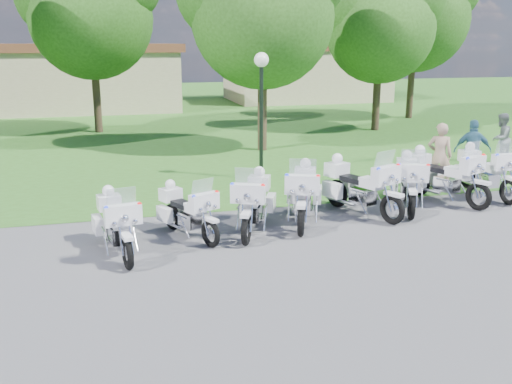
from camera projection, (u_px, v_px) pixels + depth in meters
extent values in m
plane|color=#57575C|center=(291.00, 249.00, 11.90)|extent=(100.00, 100.00, 0.00)
cube|color=#33611E|center=(161.00, 108.00, 37.14)|extent=(100.00, 48.00, 0.01)
torus|color=black|center=(128.00, 253.00, 10.75)|extent=(0.23, 0.66, 0.65)
torus|color=black|center=(111.00, 228.00, 12.20)|extent=(0.23, 0.66, 0.65)
cube|color=white|center=(127.00, 237.00, 10.65)|extent=(0.24, 0.45, 0.07)
cube|color=white|center=(123.00, 215.00, 10.77)|extent=(0.73, 0.35, 0.39)
cube|color=silver|center=(121.00, 197.00, 10.73)|extent=(0.55, 0.21, 0.36)
sphere|color=red|center=(139.00, 204.00, 10.80)|extent=(0.09, 0.09, 0.09)
sphere|color=#1426E5|center=(106.00, 208.00, 10.55)|extent=(0.09, 0.09, 0.09)
cube|color=silver|center=(118.00, 234.00, 11.46)|extent=(0.42, 0.59, 0.33)
cube|color=white|center=(120.00, 221.00, 11.17)|extent=(0.39, 0.55, 0.21)
cube|color=black|center=(114.00, 215.00, 11.64)|extent=(0.43, 0.65, 0.12)
cube|color=white|center=(126.00, 221.00, 12.15)|extent=(0.26, 0.53, 0.35)
cube|color=white|center=(98.00, 225.00, 11.91)|extent=(0.26, 0.53, 0.35)
cube|color=white|center=(109.00, 202.00, 12.08)|extent=(0.52, 0.46, 0.31)
sphere|color=white|center=(108.00, 191.00, 12.02)|extent=(0.25, 0.25, 0.25)
torus|color=black|center=(211.00, 234.00, 11.92)|extent=(0.36, 0.60, 0.60)
torus|color=black|center=(172.00, 217.00, 13.07)|extent=(0.36, 0.60, 0.60)
cube|color=white|center=(211.00, 219.00, 11.83)|extent=(0.31, 0.43, 0.06)
cube|color=white|center=(204.00, 202.00, 11.91)|extent=(0.68, 0.47, 0.36)
cube|color=silver|center=(202.00, 187.00, 11.87)|extent=(0.50, 0.31, 0.34)
sphere|color=red|center=(217.00, 192.00, 12.01)|extent=(0.08, 0.08, 0.08)
sphere|color=#1426E5|center=(194.00, 197.00, 11.65)|extent=(0.08, 0.08, 0.08)
cube|color=silver|center=(190.00, 220.00, 12.48)|extent=(0.49, 0.59, 0.31)
cube|color=white|center=(195.00, 208.00, 12.24)|extent=(0.46, 0.55, 0.20)
cube|color=black|center=(183.00, 204.00, 12.61)|extent=(0.51, 0.63, 0.11)
cube|color=white|center=(185.00, 210.00, 13.09)|extent=(0.34, 0.49, 0.32)
cube|color=white|center=(165.00, 214.00, 12.76)|extent=(0.34, 0.49, 0.32)
cube|color=white|center=(171.00, 194.00, 12.95)|extent=(0.54, 0.51, 0.29)
sphere|color=white|center=(170.00, 184.00, 12.89)|extent=(0.23, 0.23, 0.23)
torus|color=black|center=(246.00, 230.00, 12.03)|extent=(0.40, 0.68, 0.68)
torus|color=black|center=(259.00, 207.00, 13.69)|extent=(0.40, 0.68, 0.68)
cube|color=white|center=(246.00, 214.00, 11.92)|extent=(0.35, 0.49, 0.07)
cube|color=white|center=(248.00, 194.00, 12.07)|extent=(0.77, 0.52, 0.41)
cube|color=silver|center=(248.00, 176.00, 12.04)|extent=(0.57, 0.35, 0.38)
sphere|color=red|center=(263.00, 186.00, 11.91)|extent=(0.09, 0.09, 0.09)
sphere|color=#1426E5|center=(232.00, 185.00, 12.01)|extent=(0.09, 0.09, 0.09)
cube|color=silver|center=(253.00, 212.00, 12.85)|extent=(0.55, 0.66, 0.35)
cube|color=white|center=(251.00, 200.00, 12.53)|extent=(0.52, 0.62, 0.22)
cube|color=black|center=(255.00, 195.00, 13.06)|extent=(0.58, 0.72, 0.12)
cube|color=white|center=(271.00, 203.00, 13.45)|extent=(0.39, 0.56, 0.37)
cube|color=white|center=(245.00, 201.00, 13.55)|extent=(0.39, 0.56, 0.37)
cube|color=white|center=(259.00, 183.00, 13.57)|extent=(0.61, 0.57, 0.33)
sphere|color=white|center=(259.00, 172.00, 13.50)|extent=(0.27, 0.27, 0.27)
torus|color=black|center=(301.00, 221.00, 12.59)|extent=(0.40, 0.72, 0.72)
torus|color=black|center=(305.00, 199.00, 14.33)|extent=(0.40, 0.72, 0.72)
cube|color=white|center=(301.00, 205.00, 12.47)|extent=(0.36, 0.51, 0.07)
cube|color=white|center=(302.00, 184.00, 12.63)|extent=(0.81, 0.53, 0.43)
cube|color=silver|center=(303.00, 167.00, 12.59)|extent=(0.60, 0.35, 0.40)
sphere|color=red|center=(318.00, 177.00, 12.47)|extent=(0.10, 0.10, 0.10)
sphere|color=#1426E5|center=(287.00, 176.00, 12.55)|extent=(0.10, 0.10, 0.10)
cube|color=silver|center=(303.00, 204.00, 13.45)|extent=(0.56, 0.69, 0.36)
cube|color=white|center=(303.00, 191.00, 13.10)|extent=(0.53, 0.64, 0.24)
cube|color=black|center=(304.00, 186.00, 13.66)|extent=(0.59, 0.75, 0.13)
cube|color=white|center=(318.00, 194.00, 14.09)|extent=(0.39, 0.59, 0.39)
cube|color=white|center=(292.00, 193.00, 14.17)|extent=(0.39, 0.59, 0.39)
cube|color=white|center=(305.00, 174.00, 14.20)|extent=(0.64, 0.59, 0.34)
sphere|color=white|center=(305.00, 164.00, 14.13)|extent=(0.28, 0.28, 0.28)
torus|color=black|center=(392.00, 210.00, 13.43)|extent=(0.40, 0.73, 0.73)
torus|color=black|center=(337.00, 193.00, 14.86)|extent=(0.40, 0.73, 0.73)
cube|color=white|center=(394.00, 194.00, 13.32)|extent=(0.36, 0.52, 0.08)
cube|color=white|center=(386.00, 175.00, 13.43)|extent=(0.82, 0.53, 0.43)
cube|color=silver|center=(385.00, 159.00, 13.38)|extent=(0.61, 0.35, 0.41)
sphere|color=red|center=(398.00, 165.00, 13.52)|extent=(0.10, 0.10, 0.10)
sphere|color=#1426E5|center=(378.00, 169.00, 13.12)|extent=(0.10, 0.10, 0.10)
cube|color=silver|center=(363.00, 196.00, 14.13)|extent=(0.57, 0.70, 0.37)
cube|color=white|center=(371.00, 183.00, 13.83)|extent=(0.53, 0.65, 0.24)
cube|color=black|center=(354.00, 179.00, 14.29)|extent=(0.59, 0.76, 0.13)
cube|color=white|center=(350.00, 186.00, 14.88)|extent=(0.39, 0.60, 0.39)
cube|color=white|center=(332.00, 190.00, 14.50)|extent=(0.39, 0.60, 0.39)
cube|color=white|center=(337.00, 169.00, 14.72)|extent=(0.64, 0.60, 0.35)
sphere|color=white|center=(337.00, 159.00, 14.65)|extent=(0.28, 0.28, 0.28)
torus|color=black|center=(411.00, 206.00, 13.77)|extent=(0.42, 0.70, 0.71)
torus|color=black|center=(405.00, 188.00, 15.48)|extent=(0.42, 0.70, 0.71)
cube|color=white|center=(413.00, 191.00, 13.65)|extent=(0.36, 0.50, 0.07)
cube|color=white|center=(413.00, 173.00, 13.80)|extent=(0.80, 0.54, 0.42)
cube|color=silver|center=(413.00, 157.00, 13.77)|extent=(0.59, 0.36, 0.40)
sphere|color=red|center=(428.00, 166.00, 13.64)|extent=(0.10, 0.10, 0.10)
sphere|color=#1426E5|center=(399.00, 165.00, 13.75)|extent=(0.10, 0.10, 0.10)
cube|color=silver|center=(408.00, 191.00, 14.61)|extent=(0.57, 0.69, 0.36)
cube|color=white|center=(410.00, 179.00, 14.28)|extent=(0.53, 0.64, 0.23)
cube|color=black|center=(408.00, 175.00, 14.83)|extent=(0.60, 0.75, 0.13)
cube|color=white|center=(418.00, 183.00, 15.24)|extent=(0.40, 0.58, 0.38)
cube|color=white|center=(394.00, 182.00, 15.34)|extent=(0.40, 0.58, 0.38)
cube|color=white|center=(406.00, 165.00, 15.36)|extent=(0.64, 0.59, 0.34)
sphere|color=white|center=(407.00, 155.00, 15.29)|extent=(0.28, 0.28, 0.28)
torus|color=black|center=(479.00, 196.00, 14.55)|extent=(0.41, 0.73, 0.73)
torus|color=black|center=(419.00, 183.00, 15.99)|extent=(0.41, 0.73, 0.73)
cube|color=white|center=(481.00, 182.00, 14.44)|extent=(0.37, 0.52, 0.08)
cube|color=white|center=(473.00, 165.00, 14.55)|extent=(0.83, 0.54, 0.44)
cube|color=silver|center=(472.00, 150.00, 14.50)|extent=(0.62, 0.36, 0.41)
sphere|color=red|center=(484.00, 155.00, 14.65)|extent=(0.10, 0.10, 0.10)
sphere|color=#1426E5|center=(468.00, 159.00, 14.24)|extent=(0.10, 0.10, 0.10)
cube|color=silver|center=(447.00, 184.00, 15.25)|extent=(0.58, 0.71, 0.37)
cube|color=white|center=(457.00, 172.00, 14.95)|extent=(0.54, 0.66, 0.24)
cube|color=black|center=(437.00, 169.00, 15.41)|extent=(0.60, 0.77, 0.13)
cube|color=white|center=(431.00, 176.00, 16.00)|extent=(0.40, 0.60, 0.39)
cube|color=white|center=(416.00, 179.00, 15.62)|extent=(0.40, 0.60, 0.39)
cube|color=white|center=(419.00, 160.00, 15.85)|extent=(0.65, 0.60, 0.35)
sphere|color=white|center=(420.00, 150.00, 15.78)|extent=(0.28, 0.28, 0.28)
torus|color=black|center=(509.00, 192.00, 15.05)|extent=(0.14, 0.71, 0.71)
torus|color=black|center=(468.00, 177.00, 16.73)|extent=(0.14, 0.71, 0.71)
cube|color=white|center=(511.00, 178.00, 14.93)|extent=(0.19, 0.47, 0.07)
cube|color=white|center=(506.00, 162.00, 15.08)|extent=(0.76, 0.26, 0.42)
cube|color=silver|center=(506.00, 148.00, 15.05)|extent=(0.59, 0.13, 0.40)
sphere|color=#1426E5|center=(497.00, 155.00, 14.89)|extent=(0.10, 0.10, 0.10)
cube|color=silver|center=(487.00, 179.00, 15.88)|extent=(0.36, 0.59, 0.36)
cube|color=white|center=(495.00, 168.00, 15.55)|extent=(0.34, 0.55, 0.23)
cube|color=black|center=(482.00, 165.00, 16.08)|extent=(0.36, 0.66, 0.13)
cube|color=white|center=(481.00, 171.00, 16.61)|extent=(0.19, 0.55, 0.38)
cube|color=white|center=(462.00, 173.00, 16.46)|extent=(0.19, 0.55, 0.38)
cube|color=white|center=(469.00, 156.00, 16.60)|extent=(0.51, 0.42, 0.34)
sphere|color=white|center=(470.00, 147.00, 16.53)|extent=(0.27, 0.27, 0.27)
cylinder|color=black|center=(261.00, 124.00, 17.49)|extent=(0.12, 0.12, 3.52)
sphere|color=white|center=(261.00, 60.00, 17.00)|extent=(0.44, 0.44, 0.44)
cylinder|color=#38281C|center=(96.00, 91.00, 26.89)|extent=(0.36, 0.36, 3.86)
sphere|color=#264D15|center=(91.00, 18.00, 26.04)|extent=(5.62, 5.62, 5.62)
cylinder|color=#38281C|center=(262.00, 103.00, 22.33)|extent=(0.36, 0.36, 3.75)
sphere|color=#264D15|center=(263.00, 17.00, 21.51)|extent=(5.46, 5.46, 5.46)
cylinder|color=#38281C|center=(377.00, 94.00, 27.58)|extent=(0.36, 0.36, 3.51)
sphere|color=#264D15|center=(380.00, 29.00, 26.81)|extent=(5.11, 5.11, 5.11)
sphere|color=#264D15|center=(356.00, 8.00, 26.67)|extent=(3.83, 3.83, 3.83)
cylinder|color=#38281C|center=(411.00, 83.00, 31.97)|extent=(0.36, 0.36, 3.99)
sphere|color=#264D15|center=(415.00, 19.00, 31.09)|extent=(5.80, 5.80, 5.80)
cube|color=tan|center=(63.00, 81.00, 36.13)|extent=(14.00, 8.00, 3.60)
cube|color=brown|center=(60.00, 48.00, 35.61)|extent=(14.56, 8.32, 0.50)
cube|color=tan|center=(305.00, 75.00, 42.22)|extent=(11.00, 7.00, 3.60)
cube|color=brown|center=(306.00, 47.00, 41.70)|extent=(11.44, 7.28, 0.50)
imported|color=tan|center=(439.00, 156.00, 16.59)|extent=(0.84, 0.76, 1.93)
imported|color=slate|center=(501.00, 139.00, 20.08)|extent=(1.08, 1.01, 1.77)
imported|color=#366883|center=(472.00, 151.00, 17.51)|extent=(1.21, 0.86, 1.90)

